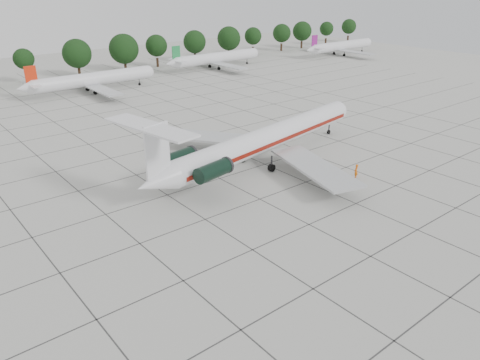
{
  "coord_description": "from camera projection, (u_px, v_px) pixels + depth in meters",
  "views": [
    {
      "loc": [
        -33.57,
        -37.51,
        24.62
      ],
      "look_at": [
        -3.27,
        -0.24,
        3.5
      ],
      "focal_mm": 35.0,
      "sensor_mm": 36.0,
      "label": 1
    }
  ],
  "objects": [
    {
      "name": "ground",
      "position": [
        260.0,
        199.0,
        55.94
      ],
      "size": [
        260.0,
        260.0,
        0.0
      ],
      "primitive_type": "plane",
      "color": "#BABAB2",
      "rests_on": "ground"
    },
    {
      "name": "apron_joints",
      "position": [
        190.0,
        163.0,
        66.59
      ],
      "size": [
        170.0,
        170.0,
        0.02
      ],
      "primitive_type": "cube",
      "color": "#383838",
      "rests_on": "ground"
    },
    {
      "name": "main_airliner",
      "position": [
        260.0,
        141.0,
        64.51
      ],
      "size": [
        42.95,
        33.53,
        10.15
      ],
      "rotation": [
        0.0,
        0.0,
        0.17
      ],
      "color": "silver",
      "rests_on": "ground"
    },
    {
      "name": "ground_crew",
      "position": [
        356.0,
        171.0,
        61.32
      ],
      "size": [
        0.86,
        0.78,
        1.97
      ],
      "primitive_type": "imported",
      "rotation": [
        0.0,
        0.0,
        3.71
      ],
      "color": "#DD5E0D",
      "rests_on": "ground"
    },
    {
      "name": "bg_airliner_c",
      "position": [
        93.0,
        79.0,
        105.86
      ],
      "size": [
        28.24,
        27.2,
        7.4
      ],
      "color": "silver",
      "rests_on": "ground"
    },
    {
      "name": "bg_airliner_d",
      "position": [
        216.0,
        58.0,
        132.99
      ],
      "size": [
        28.24,
        27.2,
        7.4
      ],
      "color": "silver",
      "rests_on": "ground"
    },
    {
      "name": "bg_airliner_e",
      "position": [
        341.0,
        46.0,
        155.28
      ],
      "size": [
        28.24,
        27.2,
        7.4
      ],
      "color": "silver",
      "rests_on": "ground"
    }
  ]
}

